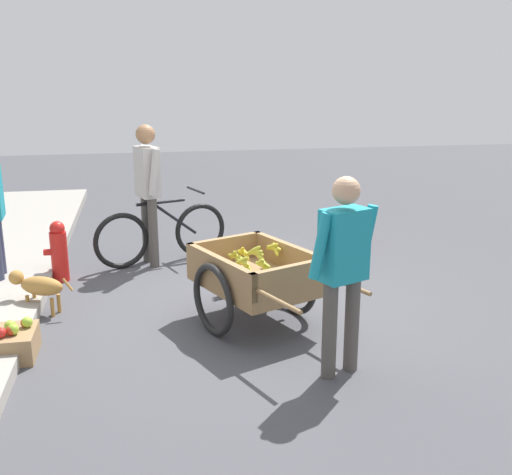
% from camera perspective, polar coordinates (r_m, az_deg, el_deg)
% --- Properties ---
extents(ground_plane, '(24.00, 24.00, 0.00)m').
position_cam_1_polar(ground_plane, '(5.97, 0.04, -6.60)').
color(ground_plane, '#47474C').
extents(fruit_cart, '(1.82, 1.34, 0.73)m').
position_cam_1_polar(fruit_cart, '(5.48, -0.02, -3.77)').
color(fruit_cart, '#937047').
rests_on(fruit_cart, ground).
extents(vendor_person, '(0.32, 0.57, 1.51)m').
position_cam_1_polar(vendor_person, '(4.48, 8.13, -2.14)').
color(vendor_person, '#4C4742').
rests_on(vendor_person, ground).
extents(bicycle, '(0.68, 1.58, 0.85)m').
position_cam_1_polar(bicycle, '(7.37, -8.71, 0.38)').
color(bicycle, black).
rests_on(bicycle, ground).
extents(cyclist_person, '(0.49, 0.31, 1.64)m').
position_cam_1_polar(cyclist_person, '(7.18, -10.04, 5.10)').
color(cyclist_person, '#4C4742').
rests_on(cyclist_person, ground).
extents(dog, '(0.37, 0.62, 0.40)m').
position_cam_1_polar(dog, '(6.13, -19.61, -4.23)').
color(dog, '#AD7A38').
rests_on(dog, ground).
extents(fire_hydrant, '(0.25, 0.25, 0.67)m').
position_cam_1_polar(fire_hydrant, '(6.96, -17.85, -1.23)').
color(fire_hydrant, red).
rests_on(fire_hydrant, ground).
extents(plastic_bucket, '(0.30, 0.30, 0.29)m').
position_cam_1_polar(plastic_bucket, '(8.22, 9.03, 0.42)').
color(plastic_bucket, '#B21E1E').
rests_on(plastic_bucket, ground).
extents(apple_crate, '(0.44, 0.32, 0.31)m').
position_cam_1_polar(apple_crate, '(5.33, -21.45, -9.04)').
color(apple_crate, '#99754C').
rests_on(apple_crate, ground).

